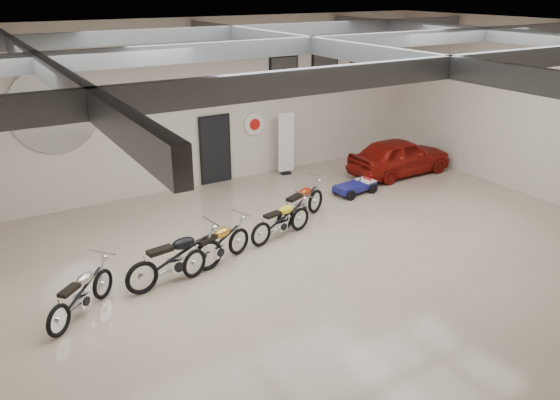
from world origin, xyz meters
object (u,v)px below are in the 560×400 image
motorcycle_yellow (281,219)px  banner_stand (286,145)px  motorcycle_red (301,202)px  vintage_car (400,156)px  motorcycle_silver (81,293)px  motorcycle_black (176,257)px  motorcycle_gold (217,244)px  go_kart (358,183)px

motorcycle_yellow → banner_stand: bearing=44.3°
motorcycle_red → vintage_car: vintage_car is taller
motorcycle_silver → motorcycle_black: bearing=-33.0°
motorcycle_gold → motorcycle_yellow: 1.99m
banner_stand → vintage_car: banner_stand is taller
banner_stand → motorcycle_gold: (-4.61, -4.58, -0.48)m
motorcycle_silver → motorcycle_red: motorcycle_red is taller
motorcycle_gold → vintage_car: (7.79, 2.65, 0.10)m
motorcycle_silver → go_kart: 8.94m
motorcycle_red → banner_stand: bearing=40.7°
banner_stand → motorcycle_black: 7.42m
motorcycle_black → motorcycle_red: motorcycle_black is taller
motorcycle_silver → vintage_car: (10.83, 3.15, 0.12)m
motorcycle_yellow → motorcycle_red: size_ratio=0.92×
motorcycle_yellow → motorcycle_silver: bearing=178.5°
banner_stand → motorcycle_silver: bearing=-139.2°
motorcycle_gold → motorcycle_red: bearing=0.3°
motorcycle_silver → motorcycle_red: (5.94, 1.58, 0.04)m
banner_stand → motorcycle_yellow: banner_stand is taller
motorcycle_black → motorcycle_gold: 1.07m
banner_stand → motorcycle_black: banner_stand is taller
motorcycle_black → motorcycle_yellow: motorcycle_black is taller
motorcycle_red → go_kart: 2.81m
motorcycle_gold → motorcycle_red: (2.91, 1.07, 0.02)m
motorcycle_silver → motorcycle_yellow: size_ratio=1.00×
motorcycle_gold → motorcycle_yellow: size_ratio=1.04×
motorcycle_red → go_kart: bearing=-4.6°
go_kart → vintage_car: 2.36m
vintage_car → motorcycle_gold: bearing=108.4°
go_kart → vintage_car: bearing=9.7°
banner_stand → go_kart: size_ratio=1.22×
banner_stand → motorcycle_gold: bearing=-128.1°
motorcycle_black → motorcycle_yellow: (2.98, 0.69, -0.09)m
motorcycle_silver → motorcycle_black: (1.99, 0.29, 0.09)m
motorcycle_gold → go_kart: 5.90m
motorcycle_black → go_kart: 6.96m
motorcycle_silver → vintage_car: vintage_car is taller
motorcycle_gold → vintage_car: bearing=-1.2°
banner_stand → go_kart: banner_stand is taller
motorcycle_red → go_kart: (2.65, 0.90, -0.24)m
motorcycle_yellow → motorcycle_red: (0.97, 0.60, 0.04)m
banner_stand → motorcycle_red: size_ratio=0.97×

